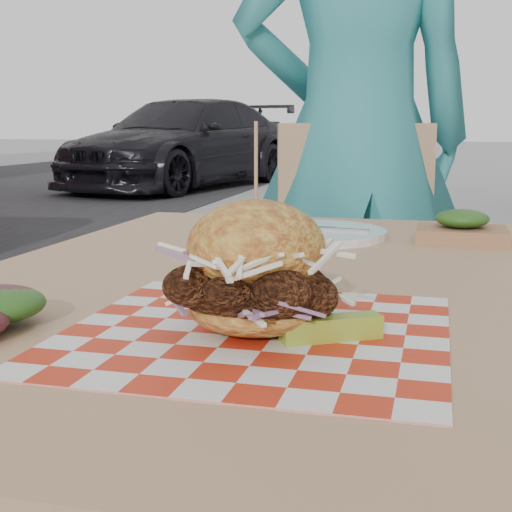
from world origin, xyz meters
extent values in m
imported|color=teal|center=(-0.06, 0.83, 0.92)|extent=(0.77, 0.62, 1.83)
imported|color=black|center=(-3.60, 9.14, 0.67)|extent=(2.89, 4.89, 1.33)
cube|color=tan|center=(-0.06, -0.23, 0.73)|extent=(0.80, 1.20, 0.04)
cylinder|color=#333338|center=(-0.40, 0.31, 0.35)|extent=(0.05, 0.05, 0.71)
cylinder|color=#333338|center=(0.28, 0.31, 0.35)|extent=(0.05, 0.05, 0.71)
cube|color=tan|center=(-0.06, 0.60, 0.45)|extent=(0.52, 0.52, 0.04)
cube|color=tan|center=(-0.11, 0.79, 0.70)|extent=(0.41, 0.16, 0.50)
cylinder|color=#333338|center=(-0.18, 0.38, 0.21)|extent=(0.03, 0.03, 0.43)
cylinder|color=#333338|center=(0.17, 0.48, 0.21)|extent=(0.03, 0.03, 0.43)
cylinder|color=#333338|center=(-0.28, 0.72, 0.21)|extent=(0.03, 0.03, 0.43)
cylinder|color=#333338|center=(0.07, 0.83, 0.21)|extent=(0.03, 0.03, 0.43)
cube|color=red|center=(0.00, -0.50, 0.75)|extent=(0.36, 0.36, 0.00)
ellipsoid|color=gold|center=(0.00, -0.50, 0.77)|extent=(0.13, 0.13, 0.05)
ellipsoid|color=brown|center=(0.00, -0.50, 0.79)|extent=(0.14, 0.13, 0.07)
ellipsoid|color=gold|center=(0.00, -0.50, 0.83)|extent=(0.13, 0.13, 0.09)
cylinder|color=tan|center=(0.00, -0.50, 0.90)|extent=(0.00, 0.00, 0.10)
cube|color=#A6AA31|center=(0.07, -0.51, 0.76)|extent=(0.09, 0.07, 0.02)
cylinder|color=white|center=(-0.06, 0.10, 0.76)|extent=(0.27, 0.27, 0.01)
cube|color=silver|center=(-0.09, 0.10, 0.77)|extent=(0.15, 0.03, 0.00)
cube|color=silver|center=(-0.03, 0.10, 0.77)|extent=(0.15, 0.03, 0.00)
cube|color=#956543|center=(0.20, 0.11, 0.76)|extent=(0.15, 0.12, 0.02)
ellipsoid|color=#194714|center=(0.20, 0.11, 0.79)|extent=(0.09, 0.09, 0.03)
camera|label=1|loc=(0.16, -1.14, 0.95)|focal=50.00mm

